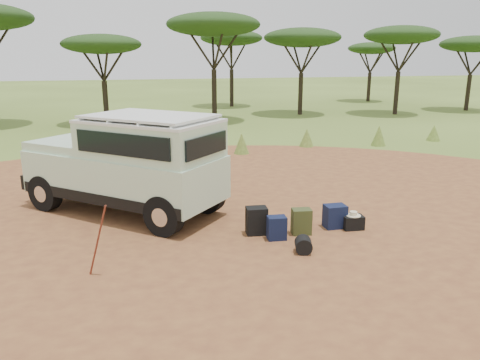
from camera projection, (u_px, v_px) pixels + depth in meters
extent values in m
plane|color=#516724|center=(210.00, 243.00, 9.44)|extent=(140.00, 140.00, 0.00)
cylinder|color=#925C30|center=(210.00, 242.00, 9.44)|extent=(23.00, 23.00, 0.01)
cone|color=#516724|center=(78.00, 149.00, 17.15)|extent=(0.60, 0.60, 0.70)
cone|color=#516724|center=(162.00, 144.00, 17.53)|extent=(0.60, 0.60, 0.90)
cone|color=#516724|center=(242.00, 143.00, 17.93)|extent=(0.60, 0.60, 0.80)
cone|color=#516724|center=(307.00, 138.00, 19.36)|extent=(0.60, 0.60, 0.75)
cone|color=#516724|center=(379.00, 136.00, 19.56)|extent=(0.60, 0.60, 0.85)
cone|color=#516724|center=(434.00, 133.00, 20.72)|extent=(0.60, 0.60, 0.70)
cylinder|color=black|center=(106.00, 103.00, 25.59)|extent=(0.28, 0.28, 2.34)
ellipsoid|color=#1D3413|center=(101.00, 44.00, 24.79)|extent=(4.20, 4.20, 1.05)
cylinder|color=black|center=(214.00, 96.00, 26.68)|extent=(0.28, 0.28, 2.93)
ellipsoid|color=#1D3413|center=(213.00, 24.00, 25.69)|extent=(5.20, 5.20, 1.30)
cylinder|color=black|center=(300.00, 94.00, 29.84)|extent=(0.28, 0.28, 2.61)
ellipsoid|color=#1D3413|center=(302.00, 38.00, 28.95)|extent=(4.80, 4.80, 1.20)
cylinder|color=black|center=(396.00, 93.00, 29.97)|extent=(0.28, 0.28, 2.70)
ellipsoid|color=#1D3413|center=(401.00, 35.00, 29.05)|extent=(4.60, 4.60, 1.15)
cylinder|color=black|center=(468.00, 93.00, 32.10)|extent=(0.28, 0.28, 2.43)
ellipsoid|color=#1D3413|center=(474.00, 44.00, 31.27)|extent=(4.40, 4.40, 1.10)
cylinder|color=black|center=(232.00, 88.00, 34.65)|extent=(0.28, 0.28, 2.70)
ellipsoid|color=#1D3413|center=(231.00, 38.00, 33.73)|extent=(4.50, 4.50, 1.12)
cylinder|color=black|center=(369.00, 87.00, 38.70)|extent=(0.28, 0.28, 2.34)
ellipsoid|color=#1D3413|center=(372.00, 48.00, 37.91)|extent=(3.80, 3.80, 0.95)
cube|color=#BAD9B9|center=(124.00, 174.00, 11.11)|extent=(4.76, 4.65, 1.00)
cube|color=black|center=(125.00, 189.00, 11.21)|extent=(4.72, 4.62, 0.25)
cube|color=#BAD9B9|center=(151.00, 140.00, 10.50)|extent=(3.40, 3.36, 0.79)
cube|color=silver|center=(150.00, 121.00, 10.39)|extent=(3.43, 3.39, 0.06)
cube|color=silver|center=(149.00, 116.00, 10.36)|extent=(3.18, 3.15, 0.05)
cube|color=#BAD9B9|center=(77.00, 143.00, 11.63)|extent=(2.52, 2.52, 0.21)
cube|color=black|center=(102.00, 133.00, 11.14)|extent=(1.22, 1.28, 0.55)
cube|color=black|center=(121.00, 145.00, 9.68)|extent=(1.83, 1.74, 0.47)
cube|color=black|center=(175.00, 132.00, 11.30)|extent=(1.83, 1.74, 0.47)
cube|color=black|center=(207.00, 145.00, 9.82)|extent=(1.11, 1.16, 0.43)
cube|color=black|center=(54.00, 175.00, 12.29)|extent=(1.41, 1.48, 0.36)
cylinder|color=black|center=(48.00, 143.00, 12.14)|extent=(0.99, 1.04, 0.07)
cylinder|color=black|center=(50.00, 164.00, 12.28)|extent=(0.99, 1.04, 0.07)
cylinder|color=silver|center=(38.00, 153.00, 11.95)|extent=(0.21, 0.22, 0.23)
cylinder|color=silver|center=(57.00, 149.00, 12.45)|extent=(0.21, 0.22, 0.23)
cube|color=silver|center=(51.00, 170.00, 12.30)|extent=(0.33, 0.35, 0.13)
cylinder|color=black|center=(131.00, 133.00, 11.92)|extent=(0.12, 0.12, 0.87)
cylinder|color=black|center=(45.00, 193.00, 11.33)|extent=(0.84, 0.82, 0.88)
cylinder|color=black|center=(96.00, 177.00, 12.77)|extent=(0.84, 0.82, 0.88)
cylinder|color=black|center=(164.00, 215.00, 9.71)|extent=(0.84, 0.82, 0.88)
cylinder|color=black|center=(207.00, 195.00, 11.15)|extent=(0.84, 0.82, 0.88)
cylinder|color=maroon|center=(98.00, 241.00, 7.84)|extent=(0.39, 0.24, 1.29)
cube|color=black|center=(257.00, 221.00, 9.82)|extent=(0.46, 0.36, 0.59)
cube|color=#131C3E|center=(277.00, 228.00, 9.54)|extent=(0.40, 0.31, 0.49)
cube|color=#40441F|center=(301.00, 222.00, 9.83)|extent=(0.44, 0.35, 0.55)
cube|color=#131C3E|center=(335.00, 216.00, 10.20)|extent=(0.47, 0.36, 0.51)
cube|color=black|center=(353.00, 222.00, 10.14)|extent=(0.47, 0.36, 0.31)
cylinder|color=black|center=(304.00, 245.00, 8.91)|extent=(0.41, 0.41, 0.32)
cylinder|color=beige|center=(353.00, 215.00, 10.10)|extent=(0.32, 0.32, 0.01)
cylinder|color=beige|center=(353.00, 213.00, 10.09)|extent=(0.16, 0.16, 0.08)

